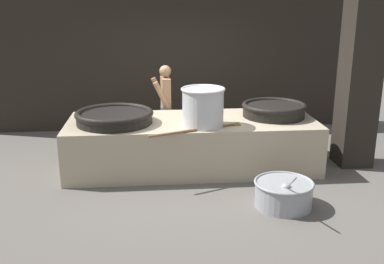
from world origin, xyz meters
TOP-DOWN VIEW (x-y plane):
  - ground_plane at (0.00, 0.00)m, footprint 60.00×60.00m
  - back_wall at (0.00, 2.48)m, footprint 8.66×0.24m
  - support_pillar at (2.70, -0.07)m, footprint 0.54×0.54m
  - hearth_platform at (0.00, 0.00)m, footprint 4.00×1.47m
  - giant_wok_near at (-1.23, -0.09)m, footprint 1.22×1.22m
  - giant_wok_far at (1.37, 0.12)m, footprint 1.06×1.06m
  - stock_pot at (0.14, -0.35)m, footprint 0.67×0.67m
  - stirring_paddle at (0.06, -0.61)m, footprint 1.44×0.66m
  - cook at (-0.39, 1.11)m, footprint 0.37×0.57m
  - prep_bowl_vegetables at (1.08, -1.59)m, footprint 0.80×1.04m

SIDE VIEW (x-z plane):
  - ground_plane at x=0.00m, z-range 0.00..0.00m
  - prep_bowl_vegetables at x=1.08m, z-range -0.14..0.54m
  - hearth_platform at x=0.00m, z-range 0.00..0.80m
  - stirring_paddle at x=0.06m, z-range 0.80..0.84m
  - cook at x=-0.39m, z-range 0.06..1.60m
  - giant_wok_near at x=-1.23m, z-range 0.81..1.02m
  - giant_wok_far at x=1.37m, z-range 0.81..1.04m
  - stock_pot at x=0.14m, z-range 0.81..1.41m
  - back_wall at x=0.00m, z-range 0.00..3.21m
  - support_pillar at x=2.70m, z-range 0.00..3.21m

